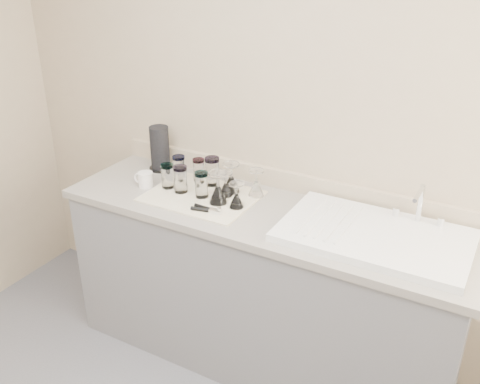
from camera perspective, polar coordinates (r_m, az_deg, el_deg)
The scene contains 18 objects.
room_envelope at distance 1.45m, azimuth -19.00°, elevation 1.79°, with size 3.54×3.50×2.52m.
counter_unit at distance 2.84m, azimuth 2.29°, elevation -10.08°, with size 2.06×0.62×0.90m.
sink_unit at distance 2.43m, azimuth 14.20°, elevation -4.48°, with size 0.82×0.50×0.22m.
dish_towel at distance 2.75m, azimuth -4.10°, elevation -0.42°, with size 0.55×0.42×0.01m, color white.
tumbler_teal at distance 2.92m, azimuth -6.52°, elevation 2.63°, with size 0.07×0.07×0.13m.
tumbler_cyan at distance 2.89m, azimuth -4.43°, elevation 2.40°, with size 0.06×0.06×0.13m.
tumbler_purple at distance 2.83m, azimuth -2.97°, elevation 2.25°, with size 0.08×0.08×0.15m.
tumbler_magenta at distance 2.82m, azimuth -7.76°, elevation 1.72°, with size 0.07×0.07×0.13m.
tumbler_blue at distance 2.76m, azimuth -6.37°, elevation 1.39°, with size 0.07×0.07×0.14m.
tumbler_lavender at distance 2.70m, azimuth -4.12°, elevation 0.82°, with size 0.07×0.07×0.14m.
goblet_back_left at distance 2.76m, azimuth -0.94°, elevation 1.04°, with size 0.09×0.09×0.16m.
goblet_back_right at distance 2.72m, azimuth 1.74°, elevation 0.57°, with size 0.08×0.08×0.14m.
goblet_front_left at distance 2.64m, azimuth -2.35°, elevation -0.05°, with size 0.09×0.09×0.16m.
goblet_front_right at distance 2.60m, azimuth -0.38°, elevation -0.77°, with size 0.07×0.07×0.13m.
goblet_extra at distance 2.72m, azimuth -1.53°, elevation 0.46°, with size 0.07×0.07×0.13m.
can_opener at distance 2.58m, azimuth -3.56°, elevation -1.88°, with size 0.15×0.06×0.02m.
white_mug at distance 2.89m, azimuth -10.08°, elevation 1.33°, with size 0.11×0.09×0.08m.
paper_towel_roll at distance 3.06m, azimuth -8.54°, elevation 4.58°, with size 0.13×0.13×0.25m.
Camera 1 is at (1.02, -0.87, 2.11)m, focal length 40.00 mm.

